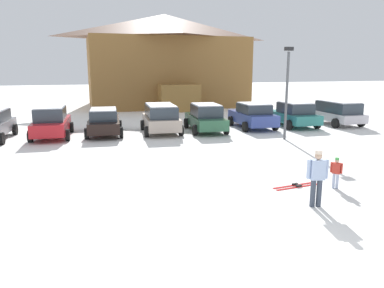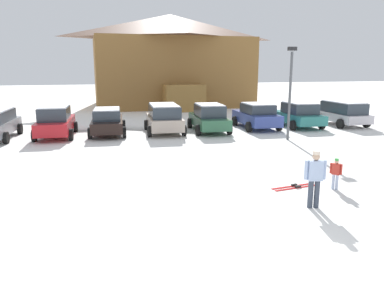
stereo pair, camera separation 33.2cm
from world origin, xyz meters
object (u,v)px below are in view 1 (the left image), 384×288
Objects in this scene: pair_of_skis at (296,186)px; lamp_post at (287,88)px; ski_lodge at (165,60)px; parked_blue_hatchback at (253,115)px; parked_beige_suv at (161,118)px; parked_black_sedan at (104,121)px; parked_silver_wagon at (337,112)px; parked_teal_hatchback at (294,114)px; skier_adult_in_blue_parka at (317,175)px; parked_red_sedan at (51,122)px; parked_green_coupe at (206,118)px; skier_child_in_red_jacket at (336,171)px.

lamp_post reaches higher than pair_of_skis.
ski_lodge is 16.57m from parked_blue_hatchback.
pair_of_skis is (2.36, -11.48, -0.91)m from parked_beige_suv.
parked_silver_wagon reaches higher than parked_black_sedan.
parked_beige_suv is (3.35, -0.38, 0.14)m from parked_black_sedan.
parked_teal_hatchback is at bearing -1.62° from parked_black_sedan.
parked_blue_hatchback is (6.14, 0.16, -0.09)m from parked_beige_suv.
skier_adult_in_blue_parka is at bearing -107.51° from parked_blue_hatchback.
parked_red_sedan reaches higher than parked_blue_hatchback.
parked_red_sedan is at bearing 126.21° from pair_of_skis.
pair_of_skis is (-1.35, -27.59, -4.56)m from ski_lodge.
parked_silver_wagon is 2.39× the size of pair_of_skis.
parked_silver_wagon is 16.77m from skier_adult_in_blue_parka.
parked_blue_hatchback is at bearing 72.49° from skier_adult_in_blue_parka.
parked_black_sedan reaches higher than pair_of_skis.
parked_silver_wagon is (12.38, -0.16, -0.04)m from parked_beige_suv.
parked_blue_hatchback reaches higher than parked_black_sedan.
parked_teal_hatchback is 2.49× the size of pair_of_skis.
parked_beige_suv reaches higher than parked_silver_wagon.
lamp_post is (12.49, -4.20, 1.96)m from parked_red_sedan.
parked_blue_hatchback is (2.43, -15.96, -3.74)m from ski_lodge.
pair_of_skis is at bearing -53.79° from parked_red_sedan.
pair_of_skis is at bearing -92.20° from parked_green_coupe.
skier_adult_in_blue_parka is at bearing -128.62° from parked_silver_wagon.
parked_beige_suv is at bearing 147.99° from lamp_post.
ski_lodge is 29.66m from skier_adult_in_blue_parka.
ski_lodge reaches higher than lamp_post.
parked_green_coupe is 5.42m from lamp_post.
parked_teal_hatchback reaches higher than skier_child_in_red_jacket.
ski_lodge is 18.80m from parked_silver_wagon.
ski_lodge is 9.30× the size of pair_of_skis.
skier_adult_in_blue_parka is at bearing -118.41° from parked_teal_hatchback.
parked_blue_hatchback is at bearing 1.47° from parked_beige_suv.
skier_adult_in_blue_parka is 0.98× the size of pair_of_skis.
ski_lodge reaches higher than parked_blue_hatchback.
parked_red_sedan is 1.07× the size of parked_blue_hatchback.
parked_teal_hatchback is (2.96, -0.13, -0.01)m from parked_blue_hatchback.
parked_green_coupe is at bearing -3.56° from parked_beige_suv.
parked_red_sedan is 14.64m from pair_of_skis.
parked_green_coupe is (-0.92, -16.29, -3.72)m from ski_lodge.
parked_teal_hatchback is 3.28m from parked_silver_wagon.
skier_child_in_red_jacket is (0.71, -11.83, -0.27)m from parked_green_coupe.
skier_child_in_red_jacket is (9.78, -12.32, -0.29)m from parked_red_sedan.
pair_of_skis is at bearing -78.38° from parked_beige_suv.
ski_lodge is 3.79× the size of parked_beige_suv.
lamp_post is at bearing 71.53° from skier_child_in_red_jacket.
parked_blue_hatchback is 1.05× the size of parked_silver_wagon.
pair_of_skis is at bearing -120.35° from parked_teal_hatchback.
skier_adult_in_blue_parka is 0.33× the size of lamp_post.
parked_silver_wagon is 14.80m from skier_child_in_red_jacket.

